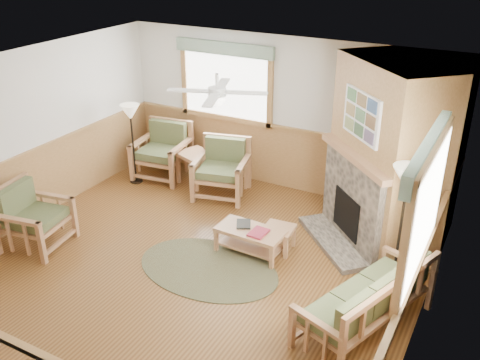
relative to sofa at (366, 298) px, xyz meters
The scene contains 22 objects.
floor 2.49m from the sofa, behind, with size 6.00×6.00×0.01m, color brown.
ceiling 3.35m from the sofa, behind, with size 6.00×6.00×0.01m, color white.
wall_back 4.03m from the sofa, 128.79° to the left, with size 6.00×0.02×2.70m, color silver.
wall_left 5.53m from the sofa, behind, with size 0.02×6.00×2.70m, color silver.
wall_right 1.08m from the sofa, ahead, with size 0.02×6.00×2.70m, color silver.
wainscot 2.46m from the sofa, behind, with size 6.00×6.00×1.10m, color #A07341, non-canonical shape.
fireplace 2.34m from the sofa, 100.87° to the left, with size 2.20×2.20×2.70m, color #A07341, non-canonical shape.
window_back 5.12m from the sofa, 139.71° to the left, with size 1.90×0.16×1.50m, color white, non-canonical shape.
window_right 2.18m from the sofa, 16.22° to the right, with size 0.16×1.90×1.50m, color white, non-canonical shape.
ceiling_fan 3.13m from the sofa, behind, with size 1.24×1.24×0.36m, color white, non-canonical shape.
sofa is the anchor object (origin of this frame).
armchair_back_left 5.14m from the sofa, 152.78° to the left, with size 0.90×0.90×1.01m, color #A9774F, non-canonical shape.
armchair_back_right 3.89m from the sofa, 145.46° to the left, with size 0.87×0.87×0.98m, color #A9774F, non-canonical shape.
armchair_left 4.80m from the sofa, behind, with size 0.85×0.85×0.95m, color #A9774F, non-canonical shape.
coffee_table 2.07m from the sofa, 157.48° to the left, with size 0.98×0.49×0.39m, color #A9774F, non-canonical shape.
end_table_chairs 4.54m from the sofa, 148.31° to the left, with size 0.54×0.52×0.61m, color #A9774F, non-canonical shape.
footstool 1.92m from the sofa, 146.28° to the left, with size 0.42×0.42×0.37m, color #A9774F, non-canonical shape.
braided_rug 2.27m from the sofa, behind, with size 2.05×2.05×0.01m, color #4A482E.
floor_lamp_left 5.24m from the sofa, 158.52° to the left, with size 0.34×0.34×1.49m, color black, non-canonical shape.
floor_lamp_right 1.14m from the sofa, 84.76° to the left, with size 0.39×0.39×1.69m, color black, non-canonical shape.
book_red 1.90m from the sofa, 157.14° to the left, with size 0.22×0.30×0.03m, color maroon.
book_dark 2.22m from the sofa, 157.29° to the left, with size 0.20×0.27×0.03m, color black.
Camera 1 is at (3.53, -5.12, 4.28)m, focal length 40.00 mm.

